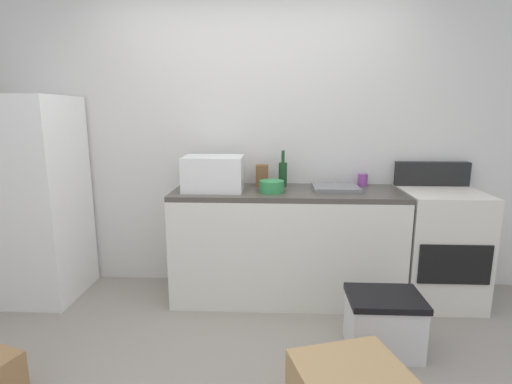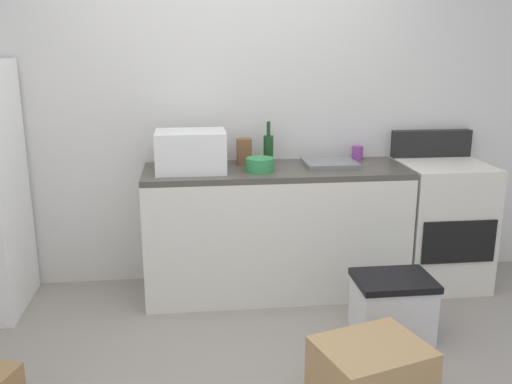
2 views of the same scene
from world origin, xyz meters
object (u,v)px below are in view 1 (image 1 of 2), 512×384
microwave (214,173)px  storage_bin (383,322)px  stove_oven (438,245)px  wine_bottle (283,173)px  coffee_mug (363,180)px  mixing_bowl (272,186)px  knife_block (262,175)px  refrigerator (33,199)px

microwave → storage_bin: 1.62m
stove_oven → wine_bottle: bearing=173.3°
stove_oven → coffee_mug: stove_oven is taller
mixing_bowl → wine_bottle: bearing=69.4°
mixing_bowl → stove_oven: bearing=3.9°
mixing_bowl → storage_bin: size_ratio=0.41×
mixing_bowl → storage_bin: 1.23m
coffee_mug → storage_bin: bearing=-92.0°
microwave → wine_bottle: size_ratio=1.53×
knife_block → mixing_bowl: bearing=-71.7°
coffee_mug → storage_bin: coffee_mug is taller
refrigerator → coffee_mug: 2.71m
refrigerator → storage_bin: size_ratio=3.55×
storage_bin → coffee_mug: bearing=88.0°
mixing_bowl → storage_bin: mixing_bowl is taller
microwave → wine_bottle: wine_bottle is taller
microwave → coffee_mug: bearing=11.5°
knife_block → stove_oven: bearing=-6.3°
refrigerator → microwave: bearing=0.8°
storage_bin → microwave: bearing=149.0°
wine_bottle → knife_block: wine_bottle is taller
refrigerator → storage_bin: bearing=-14.6°
stove_oven → storage_bin: 1.00m
wine_bottle → knife_block: size_ratio=1.67×
stove_oven → knife_block: bearing=173.7°
knife_block → storage_bin: size_ratio=0.39×
refrigerator → storage_bin: 2.81m
mixing_bowl → refrigerator: bearing=178.9°
microwave → coffee_mug: microwave is taller
wine_bottle → mixing_bowl: (-0.09, -0.24, -0.06)m
stove_oven → microwave: (-1.79, -0.03, 0.57)m
refrigerator → microwave: size_ratio=3.55×
microwave → mixing_bowl: bearing=-7.0°
refrigerator → mixing_bowl: refrigerator is taller
coffee_mug → knife_block: size_ratio=0.56×
refrigerator → coffee_mug: size_ratio=16.34×
stove_oven → knife_block: (-1.42, 0.16, 0.52)m
refrigerator → storage_bin: refrigerator is taller
microwave → wine_bottle: 0.58m
coffee_mug → knife_block: (-0.84, -0.05, 0.04)m
stove_oven → coffee_mug: (-0.58, 0.21, 0.48)m
stove_oven → refrigerator: bearing=-179.0°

